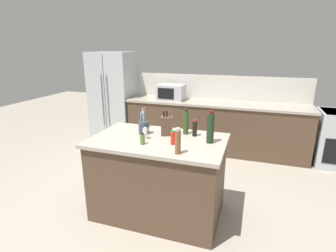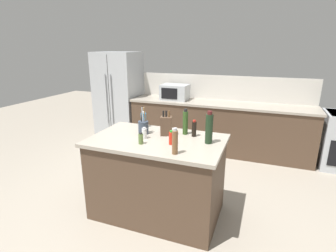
{
  "view_description": "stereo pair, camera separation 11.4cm",
  "coord_description": "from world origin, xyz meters",
  "px_view_note": "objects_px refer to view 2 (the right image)",
  "views": [
    {
      "loc": [
        0.99,
        -2.56,
        1.93
      ],
      "look_at": [
        0.0,
        0.35,
        0.99
      ],
      "focal_mm": 28.0,
      "sensor_mm": 36.0,
      "label": 1
    },
    {
      "loc": [
        1.09,
        -2.53,
        1.93
      ],
      "look_at": [
        0.0,
        0.35,
        0.99
      ],
      "focal_mm": 28.0,
      "sensor_mm": 36.0,
      "label": 2
    }
  ],
  "objects_px": {
    "hot_sauce_bottle": "(171,138)",
    "spice_jar_oregano": "(141,139)",
    "soy_sauce_bottle": "(194,129)",
    "wine_bottle": "(209,128)",
    "salt_shaker": "(144,133)",
    "utensil_crock": "(143,127)",
    "microwave": "(175,92)",
    "pepper_grinder": "(175,142)",
    "knife_block": "(166,126)",
    "dish_soap_bottle": "(144,120)",
    "olive_oil_bottle": "(185,122)",
    "refrigerator": "(119,96)"
  },
  "relations": [
    {
      "from": "microwave",
      "to": "pepper_grinder",
      "type": "bearing_deg",
      "value": -70.59
    },
    {
      "from": "wine_bottle",
      "to": "knife_block",
      "type": "bearing_deg",
      "value": 170.68
    },
    {
      "from": "hot_sauce_bottle",
      "to": "soy_sauce_bottle",
      "type": "bearing_deg",
      "value": 65.36
    },
    {
      "from": "utensil_crock",
      "to": "hot_sauce_bottle",
      "type": "distance_m",
      "value": 0.48
    },
    {
      "from": "spice_jar_oregano",
      "to": "salt_shaker",
      "type": "xyz_separation_m",
      "value": [
        -0.04,
        0.17,
        0.0
      ]
    },
    {
      "from": "pepper_grinder",
      "to": "hot_sauce_bottle",
      "type": "relative_size",
      "value": 1.71
    },
    {
      "from": "microwave",
      "to": "wine_bottle",
      "type": "height_order",
      "value": "wine_bottle"
    },
    {
      "from": "spice_jar_oregano",
      "to": "salt_shaker",
      "type": "relative_size",
      "value": 0.95
    },
    {
      "from": "microwave",
      "to": "pepper_grinder",
      "type": "xyz_separation_m",
      "value": [
        0.89,
        -2.52,
        -0.02
      ]
    },
    {
      "from": "refrigerator",
      "to": "olive_oil_bottle",
      "type": "relative_size",
      "value": 5.99
    },
    {
      "from": "microwave",
      "to": "wine_bottle",
      "type": "bearing_deg",
      "value": -62.03
    },
    {
      "from": "knife_block",
      "to": "utensil_crock",
      "type": "relative_size",
      "value": 0.91
    },
    {
      "from": "refrigerator",
      "to": "knife_block",
      "type": "xyz_separation_m",
      "value": [
        1.89,
        -2.09,
        0.14
      ]
    },
    {
      "from": "dish_soap_bottle",
      "to": "knife_block",
      "type": "bearing_deg",
      "value": -26.88
    },
    {
      "from": "hot_sauce_bottle",
      "to": "spice_jar_oregano",
      "type": "bearing_deg",
      "value": -161.78
    },
    {
      "from": "pepper_grinder",
      "to": "salt_shaker",
      "type": "height_order",
      "value": "pepper_grinder"
    },
    {
      "from": "spice_jar_oregano",
      "to": "wine_bottle",
      "type": "bearing_deg",
      "value": 22.53
    },
    {
      "from": "microwave",
      "to": "knife_block",
      "type": "distance_m",
      "value": 2.13
    },
    {
      "from": "olive_oil_bottle",
      "to": "microwave",
      "type": "bearing_deg",
      "value": 112.73
    },
    {
      "from": "microwave",
      "to": "soy_sauce_bottle",
      "type": "distance_m",
      "value": 2.17
    },
    {
      "from": "spice_jar_oregano",
      "to": "olive_oil_bottle",
      "type": "bearing_deg",
      "value": 54.14
    },
    {
      "from": "dish_soap_bottle",
      "to": "wine_bottle",
      "type": "xyz_separation_m",
      "value": [
        0.9,
        -0.28,
        0.07
      ]
    },
    {
      "from": "knife_block",
      "to": "pepper_grinder",
      "type": "bearing_deg",
      "value": -77.88
    },
    {
      "from": "microwave",
      "to": "salt_shaker",
      "type": "relative_size",
      "value": 3.9
    },
    {
      "from": "dish_soap_bottle",
      "to": "pepper_grinder",
      "type": "relative_size",
      "value": 0.79
    },
    {
      "from": "salt_shaker",
      "to": "wine_bottle",
      "type": "bearing_deg",
      "value": 8.76
    },
    {
      "from": "utensil_crock",
      "to": "knife_block",
      "type": "bearing_deg",
      "value": 8.33
    },
    {
      "from": "microwave",
      "to": "dish_soap_bottle",
      "type": "distance_m",
      "value": 1.86
    },
    {
      "from": "soy_sauce_bottle",
      "to": "salt_shaker",
      "type": "relative_size",
      "value": 1.48
    },
    {
      "from": "utensil_crock",
      "to": "soy_sauce_bottle",
      "type": "relative_size",
      "value": 1.66
    },
    {
      "from": "soy_sauce_bottle",
      "to": "pepper_grinder",
      "type": "distance_m",
      "value": 0.56
    },
    {
      "from": "wine_bottle",
      "to": "salt_shaker",
      "type": "distance_m",
      "value": 0.72
    },
    {
      "from": "dish_soap_bottle",
      "to": "soy_sauce_bottle",
      "type": "xyz_separation_m",
      "value": [
        0.7,
        -0.12,
        -0.01
      ]
    },
    {
      "from": "dish_soap_bottle",
      "to": "olive_oil_bottle",
      "type": "height_order",
      "value": "olive_oil_bottle"
    },
    {
      "from": "knife_block",
      "to": "soy_sauce_bottle",
      "type": "distance_m",
      "value": 0.32
    },
    {
      "from": "knife_block",
      "to": "hot_sauce_bottle",
      "type": "distance_m",
      "value": 0.31
    },
    {
      "from": "soy_sauce_bottle",
      "to": "spice_jar_oregano",
      "type": "distance_m",
      "value": 0.63
    },
    {
      "from": "utensil_crock",
      "to": "hot_sauce_bottle",
      "type": "relative_size",
      "value": 2.12
    },
    {
      "from": "utensil_crock",
      "to": "salt_shaker",
      "type": "relative_size",
      "value": 2.46
    },
    {
      "from": "refrigerator",
      "to": "utensil_crock",
      "type": "xyz_separation_m",
      "value": [
        1.62,
        -2.13,
        0.11
      ]
    },
    {
      "from": "dish_soap_bottle",
      "to": "hot_sauce_bottle",
      "type": "distance_m",
      "value": 0.71
    },
    {
      "from": "knife_block",
      "to": "wine_bottle",
      "type": "bearing_deg",
      "value": -27.01
    },
    {
      "from": "refrigerator",
      "to": "wine_bottle",
      "type": "distance_m",
      "value": 3.25
    },
    {
      "from": "refrigerator",
      "to": "hot_sauce_bottle",
      "type": "distance_m",
      "value": 3.12
    },
    {
      "from": "microwave",
      "to": "olive_oil_bottle",
      "type": "xyz_separation_m",
      "value": [
        0.81,
        -1.93,
        -0.0
      ]
    },
    {
      "from": "utensil_crock",
      "to": "salt_shaker",
      "type": "distance_m",
      "value": 0.18
    },
    {
      "from": "microwave",
      "to": "knife_block",
      "type": "height_order",
      "value": "knife_block"
    },
    {
      "from": "utensil_crock",
      "to": "salt_shaker",
      "type": "height_order",
      "value": "utensil_crock"
    },
    {
      "from": "spice_jar_oregano",
      "to": "wine_bottle",
      "type": "relative_size",
      "value": 0.35
    },
    {
      "from": "refrigerator",
      "to": "pepper_grinder",
      "type": "xyz_separation_m",
      "value": [
        2.17,
        -2.58,
        0.15
      ]
    }
  ]
}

